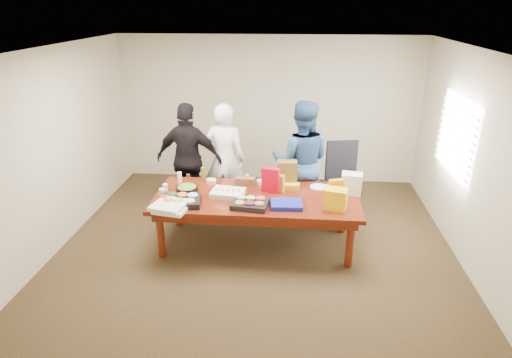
# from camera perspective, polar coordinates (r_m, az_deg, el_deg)

# --- Properties ---
(floor) EXTENTS (5.50, 5.00, 0.02)m
(floor) POSITION_cam_1_polar(r_m,az_deg,el_deg) (6.24, 0.07, -8.67)
(floor) COLOR #47301E
(floor) RESTS_ON ground
(ceiling) EXTENTS (5.50, 5.00, 0.02)m
(ceiling) POSITION_cam_1_polar(r_m,az_deg,el_deg) (5.36, 0.08, 17.05)
(ceiling) COLOR white
(ceiling) RESTS_ON wall_back
(wall_back) EXTENTS (5.50, 0.04, 2.70)m
(wall_back) POSITION_cam_1_polar(r_m,az_deg,el_deg) (8.05, 1.69, 9.09)
(wall_back) COLOR beige
(wall_back) RESTS_ON floor
(wall_front) EXTENTS (5.50, 0.04, 2.70)m
(wall_front) POSITION_cam_1_polar(r_m,az_deg,el_deg) (3.41, -3.76, -10.81)
(wall_front) COLOR beige
(wall_front) RESTS_ON floor
(wall_left) EXTENTS (0.04, 5.00, 2.70)m
(wall_left) POSITION_cam_1_polar(r_m,az_deg,el_deg) (6.49, -24.93, 3.63)
(wall_left) COLOR beige
(wall_left) RESTS_ON floor
(wall_right) EXTENTS (0.04, 5.00, 2.70)m
(wall_right) POSITION_cam_1_polar(r_m,az_deg,el_deg) (6.07, 26.89, 2.07)
(wall_right) COLOR beige
(wall_right) RESTS_ON floor
(window_panel) EXTENTS (0.03, 1.40, 1.10)m
(window_panel) POSITION_cam_1_polar(r_m,az_deg,el_deg) (6.55, 25.11, 5.15)
(window_panel) COLOR white
(window_panel) RESTS_ON wall_right
(window_blinds) EXTENTS (0.04, 1.36, 1.00)m
(window_blinds) POSITION_cam_1_polar(r_m,az_deg,el_deg) (6.54, 24.78, 5.18)
(window_blinds) COLOR beige
(window_blinds) RESTS_ON wall_right
(conference_table) EXTENTS (2.80, 1.20, 0.75)m
(conference_table) POSITION_cam_1_polar(r_m,az_deg,el_deg) (6.05, 0.07, -5.55)
(conference_table) COLOR #4C1C0F
(conference_table) RESTS_ON floor
(office_chair) EXTENTS (0.70, 0.70, 1.18)m
(office_chair) POSITION_cam_1_polar(r_m,az_deg,el_deg) (6.79, 11.27, -0.74)
(office_chair) COLOR black
(office_chair) RESTS_ON floor
(person_center) EXTENTS (0.70, 0.51, 1.80)m
(person_center) POSITION_cam_1_polar(r_m,az_deg,el_deg) (6.85, -4.17, 2.68)
(person_center) COLOR white
(person_center) RESTS_ON floor
(person_right) EXTENTS (0.96, 0.77, 1.90)m
(person_right) POSITION_cam_1_polar(r_m,az_deg,el_deg) (6.62, 6.04, 2.34)
(person_right) COLOR #2C4E7D
(person_right) RESTS_ON floor
(person_left) EXTENTS (1.10, 0.54, 1.82)m
(person_left) POSITION_cam_1_polar(r_m,az_deg,el_deg) (6.87, -8.89, 2.58)
(person_left) COLOR black
(person_left) RESTS_ON floor
(veggie_tray) EXTENTS (0.57, 0.47, 0.08)m
(veggie_tray) POSITION_cam_1_polar(r_m,az_deg,el_deg) (5.74, -9.98, -2.92)
(veggie_tray) COLOR black
(veggie_tray) RESTS_ON conference_table
(fruit_tray) EXTENTS (0.50, 0.42, 0.07)m
(fruit_tray) POSITION_cam_1_polar(r_m,az_deg,el_deg) (5.59, -0.79, -3.33)
(fruit_tray) COLOR black
(fruit_tray) RESTS_ON conference_table
(sheet_cake) EXTENTS (0.48, 0.39, 0.08)m
(sheet_cake) POSITION_cam_1_polar(r_m,az_deg,el_deg) (5.89, -3.77, -1.90)
(sheet_cake) COLOR white
(sheet_cake) RESTS_ON conference_table
(salad_bowl) EXTENTS (0.32, 0.32, 0.10)m
(salad_bowl) POSITION_cam_1_polar(r_m,az_deg,el_deg) (6.03, -9.16, -1.46)
(salad_bowl) COLOR black
(salad_bowl) RESTS_ON conference_table
(chip_bag_blue) EXTENTS (0.42, 0.33, 0.06)m
(chip_bag_blue) POSITION_cam_1_polar(r_m,az_deg,el_deg) (5.60, 4.09, -3.39)
(chip_bag_blue) COLOR #1520AC
(chip_bag_blue) RESTS_ON conference_table
(chip_bag_red) EXTENTS (0.26, 0.17, 0.35)m
(chip_bag_red) POSITION_cam_1_polar(r_m,az_deg,el_deg) (5.95, 1.98, -0.16)
(chip_bag_red) COLOR red
(chip_bag_red) RESTS_ON conference_table
(chip_bag_yellow) EXTENTS (0.21, 0.13, 0.29)m
(chip_bag_yellow) POSITION_cam_1_polar(r_m,az_deg,el_deg) (5.83, 10.58, -1.42)
(chip_bag_yellow) COLOR orange
(chip_bag_yellow) RESTS_ON conference_table
(chip_bag_orange) EXTENTS (0.18, 0.12, 0.26)m
(chip_bag_orange) POSITION_cam_1_polar(r_m,az_deg,el_deg) (5.97, 2.94, -0.59)
(chip_bag_orange) COLOR orange
(chip_bag_orange) RESTS_ON conference_table
(mayo_jar) EXTENTS (0.11, 0.11, 0.13)m
(mayo_jar) POSITION_cam_1_polar(r_m,az_deg,el_deg) (6.29, 2.12, 0.05)
(mayo_jar) COLOR white
(mayo_jar) RESTS_ON conference_table
(mustard_bottle) EXTENTS (0.07, 0.07, 0.16)m
(mustard_bottle) POSITION_cam_1_polar(r_m,az_deg,el_deg) (6.22, -1.19, -0.08)
(mustard_bottle) COLOR yellow
(mustard_bottle) RESTS_ON conference_table
(dressing_bottle) EXTENTS (0.08, 0.08, 0.21)m
(dressing_bottle) POSITION_cam_1_polar(r_m,az_deg,el_deg) (6.40, -7.01, 0.66)
(dressing_bottle) COLOR brown
(dressing_bottle) RESTS_ON conference_table
(ranch_bottle) EXTENTS (0.08, 0.08, 0.19)m
(ranch_bottle) POSITION_cam_1_polar(r_m,az_deg,el_deg) (6.32, -10.12, 0.07)
(ranch_bottle) COLOR white
(ranch_bottle) RESTS_ON conference_table
(banana_bunch) EXTENTS (0.22, 0.13, 0.07)m
(banana_bunch) POSITION_cam_1_polar(r_m,az_deg,el_deg) (6.13, 4.77, -0.97)
(banana_bunch) COLOR yellow
(banana_bunch) RESTS_ON conference_table
(bread_loaf) EXTENTS (0.28, 0.14, 0.11)m
(bread_loaf) POSITION_cam_1_polar(r_m,az_deg,el_deg) (6.24, -1.39, -0.28)
(bread_loaf) COLOR brown
(bread_loaf) RESTS_ON conference_table
(kraft_bag) EXTENTS (0.29, 0.18, 0.37)m
(kraft_bag) POSITION_cam_1_polar(r_m,az_deg,el_deg) (6.18, 4.14, 0.77)
(kraft_bag) COLOR brown
(kraft_bag) RESTS_ON conference_table
(red_cup) EXTENTS (0.10, 0.10, 0.11)m
(red_cup) POSITION_cam_1_polar(r_m,az_deg,el_deg) (5.80, -12.17, -2.66)
(red_cup) COLOR red
(red_cup) RESTS_ON conference_table
(clear_cup_a) EXTENTS (0.09, 0.09, 0.12)m
(clear_cup_a) POSITION_cam_1_polar(r_m,az_deg,el_deg) (5.99, -12.35, -1.80)
(clear_cup_a) COLOR white
(clear_cup_a) RESTS_ON conference_table
(clear_cup_b) EXTENTS (0.08, 0.08, 0.10)m
(clear_cup_b) POSITION_cam_1_polar(r_m,az_deg,el_deg) (6.17, -11.99, -1.11)
(clear_cup_b) COLOR white
(clear_cup_b) RESTS_ON conference_table
(pizza_box_lower) EXTENTS (0.47, 0.47, 0.05)m
(pizza_box_lower) POSITION_cam_1_polar(r_m,az_deg,el_deg) (5.61, -11.07, -3.79)
(pizza_box_lower) COLOR white
(pizza_box_lower) RESTS_ON conference_table
(pizza_box_upper) EXTENTS (0.49, 0.49, 0.05)m
(pizza_box_upper) POSITION_cam_1_polar(r_m,az_deg,el_deg) (5.58, -11.44, -3.43)
(pizza_box_upper) COLOR white
(pizza_box_upper) RESTS_ON pizza_box_lower
(plate_a) EXTENTS (0.32, 0.32, 0.02)m
(plate_a) POSITION_cam_1_polar(r_m,az_deg,el_deg) (6.22, 10.24, -1.19)
(plate_a) COLOR silver
(plate_a) RESTS_ON conference_table
(plate_b) EXTENTS (0.27, 0.27, 0.02)m
(plate_b) POSITION_cam_1_polar(r_m,az_deg,el_deg) (6.22, 8.33, -1.05)
(plate_b) COLOR white
(plate_b) RESTS_ON conference_table
(dip_bowl_a) EXTENTS (0.16, 0.16, 0.05)m
(dip_bowl_a) POSITION_cam_1_polar(r_m,az_deg,el_deg) (6.27, 0.71, -0.41)
(dip_bowl_a) COLOR white
(dip_bowl_a) RESTS_ON conference_table
(dip_bowl_b) EXTENTS (0.18, 0.18, 0.06)m
(dip_bowl_b) POSITION_cam_1_polar(r_m,az_deg,el_deg) (6.33, -5.97, -0.30)
(dip_bowl_b) COLOR silver
(dip_bowl_b) RESTS_ON conference_table
(grocery_bag_white) EXTENTS (0.30, 0.24, 0.30)m
(grocery_bag_white) POSITION_cam_1_polar(r_m,az_deg,el_deg) (6.05, 12.61, -0.61)
(grocery_bag_white) COLOR white
(grocery_bag_white) RESTS_ON conference_table
(grocery_bag_yellow) EXTENTS (0.32, 0.26, 0.28)m
(grocery_bag_yellow) POSITION_cam_1_polar(r_m,az_deg,el_deg) (5.56, 10.55, -2.66)
(grocery_bag_yellow) COLOR yellow
(grocery_bag_yellow) RESTS_ON conference_table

